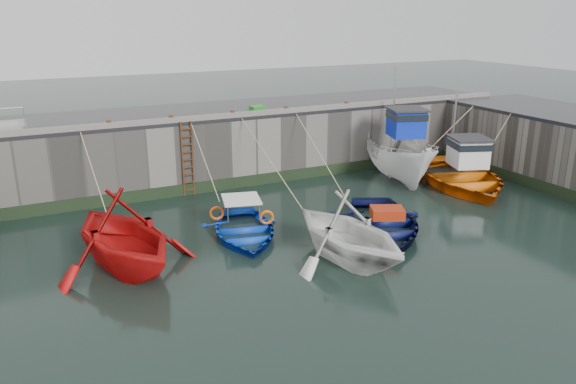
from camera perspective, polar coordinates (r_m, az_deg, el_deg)
name	(u,v)px	position (r m, az deg, el deg)	size (l,w,h in m)	color
ground	(353,279)	(16.84, 6.66, -8.82)	(120.00, 120.00, 0.00)	black
quay_back	(213,144)	(27.08, -7.65, 4.83)	(30.00, 5.00, 3.00)	slate
road_back	(211,111)	(26.78, -7.79, 8.13)	(30.00, 5.00, 0.16)	black
kerb_back	(229,115)	(24.56, -6.02, 7.75)	(30.00, 0.30, 0.20)	slate
algae_back	(233,183)	(25.09, -5.65, 0.90)	(30.00, 0.08, 0.50)	black
algae_right	(562,193)	(26.29, 26.07, -0.09)	(0.08, 15.00, 0.50)	black
ladder	(188,159)	(24.09, -10.17, 3.30)	(0.51, 0.08, 3.20)	#3F1E0F
boat_near_white	(126,266)	(18.24, -16.16, -7.28)	(4.54, 5.26, 2.77)	red
boat_near_white_rope	(103,222)	(22.20, -18.24, -2.90)	(0.04, 4.46, 3.10)	tan
boat_near_blue	(244,236)	(19.89, -4.49, -4.44)	(3.15, 4.42, 0.91)	#0C3CBE
boat_near_blue_rope	(208,203)	(23.39, -8.11, -1.11)	(0.04, 3.90, 3.10)	tan
boat_near_blacktrim	(347,259)	(18.10, 5.99, -6.82)	(4.16, 4.82, 2.54)	white
boat_near_blacktrim_rope	(273,207)	(22.68, -1.51, -1.54)	(0.04, 6.73, 3.10)	tan
boat_near_navy	(381,230)	(20.57, 9.47, -3.87)	(3.77, 5.29, 1.09)	#090E3B
boat_near_navy_rope	(317,193)	(24.39, 2.93, -0.15)	(0.04, 5.32, 3.10)	tan
boat_far_white	(400,157)	(26.88, 11.28, 3.56)	(4.27, 6.86, 5.48)	white
boat_far_orange	(460,175)	(26.62, 17.11, 1.63)	(6.90, 8.06, 4.41)	orange
fish_crate	(257,109)	(25.84, -3.17, 8.42)	(0.63, 0.42, 0.29)	#1B981D
railing	(3,126)	(24.17, -26.94, 6.00)	(1.60, 1.05, 1.00)	#A5A8AD
bollard_a	(109,124)	(23.43, -17.72, 6.62)	(0.18, 0.18, 0.28)	#3F1E0F
bollard_b	(171,119)	(23.92, -11.77, 7.30)	(0.18, 0.18, 0.28)	#3F1E0F
bollard_c	(232,114)	(24.71, -5.67, 7.92)	(0.18, 0.18, 0.28)	#3F1E0F
bollard_d	(286,109)	(25.73, -0.19, 8.39)	(0.18, 0.18, 0.28)	#3F1E0F
bollard_e	(346,104)	(27.26, 5.93, 8.84)	(0.18, 0.18, 0.28)	#3F1E0F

